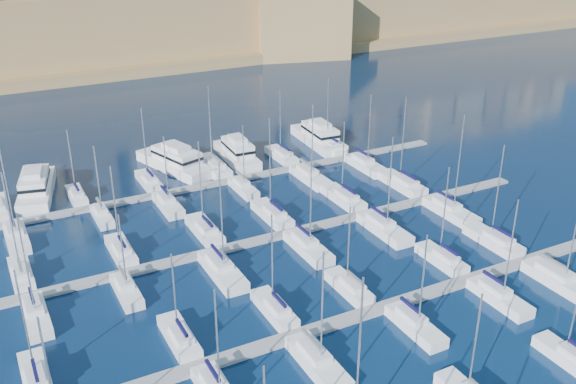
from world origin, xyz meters
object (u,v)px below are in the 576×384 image
motor_yacht_c (237,152)px  motor_yacht_a (36,186)px  motor_yacht_b (175,161)px  sailboat_4 (569,358)px  motor_yacht_d (319,136)px

motor_yacht_c → motor_yacht_a: bearing=178.8°
motor_yacht_b → motor_yacht_c: same height
motor_yacht_a → motor_yacht_c: size_ratio=1.14×
motor_yacht_c → motor_yacht_b: bearing=173.5°
sailboat_4 → motor_yacht_c: bearing=96.2°
sailboat_4 → motor_yacht_b: sailboat_4 is taller
motor_yacht_c → motor_yacht_d: (18.13, 0.78, 0.00)m
motor_yacht_d → sailboat_4: bearing=-98.6°
motor_yacht_c → motor_yacht_d: bearing=2.5°
motor_yacht_b → motor_yacht_d: bearing=-1.0°
sailboat_4 → motor_yacht_d: bearing=81.4°
motor_yacht_a → sailboat_4: bearing=-58.5°
sailboat_4 → motor_yacht_b: (-19.12, 71.01, 1.01)m
motor_yacht_a → motor_yacht_b: same height
motor_yacht_a → motor_yacht_c: (35.71, -0.75, -0.00)m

